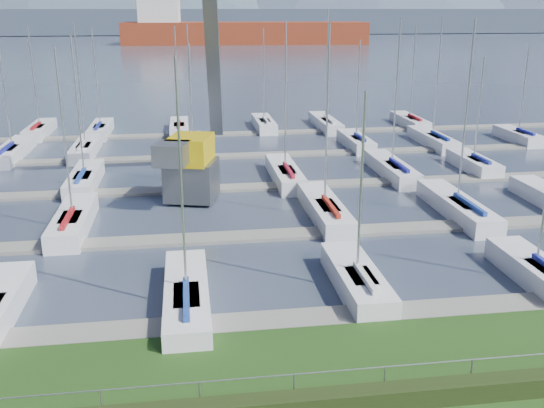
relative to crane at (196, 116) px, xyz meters
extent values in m
cube|color=#3B4556|center=(3.39, 235.18, -5.73)|extent=(800.00, 540.00, 0.20)
cube|color=#233011|center=(3.39, -25.22, -4.98)|extent=(80.00, 0.70, 0.70)
cylinder|color=gray|center=(3.39, -24.82, -4.13)|extent=(80.00, 0.04, 0.04)
cube|color=#3D4759|center=(3.39, 305.18, 0.67)|extent=(900.00, 80.00, 12.00)
cube|color=slate|center=(3.39, -18.82, -5.55)|extent=(90.00, 1.60, 0.25)
cube|color=slate|center=(3.39, -8.82, -5.55)|extent=(90.00, 1.60, 0.25)
cube|color=slate|center=(3.39, 1.18, -5.55)|extent=(90.00, 1.60, 0.25)
cube|color=gray|center=(3.39, 11.18, -5.55)|extent=(90.00, 1.60, 0.25)
cube|color=slate|center=(3.39, 21.18, -5.55)|extent=(90.00, 1.60, 0.25)
cube|color=#55585C|center=(-0.46, -1.23, -4.13)|extent=(3.93, 3.93, 2.60)
cube|color=#DDB80D|center=(-0.46, -1.23, -2.03)|extent=(3.41, 3.97, 1.80)
cube|color=#525559|center=(1.34, 3.27, 6.97)|extent=(2.03, 11.26, 19.89)
cube|color=slate|center=(-1.66, -3.23, -1.83)|extent=(2.51, 2.65, 1.40)
cube|color=maroon|center=(22.35, 188.53, -2.83)|extent=(89.29, 23.92, 10.00)
cube|color=silver|center=(-8.47, 190.62, 4.67)|extent=(14.91, 14.91, 12.00)
camera|label=1|loc=(-0.66, -41.16, 6.94)|focal=40.00mm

